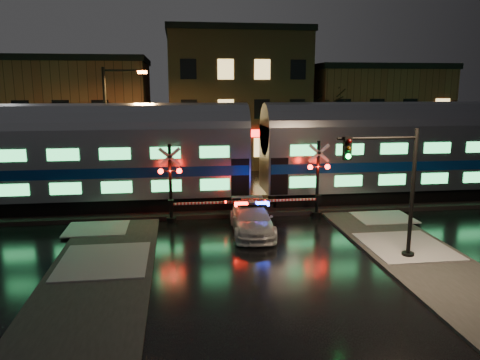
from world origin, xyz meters
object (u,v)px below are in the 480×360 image
(police_car, at_px, (252,219))
(traffic_light, at_px, (393,192))
(streetlight, at_px, (111,124))
(crossing_signal_right, at_px, (311,187))
(crossing_signal_left, at_px, (178,191))

(police_car, xyz_separation_m, traffic_light, (5.07, -4.33, 2.20))
(streetlight, bearing_deg, traffic_light, -45.96)
(crossing_signal_right, distance_m, crossing_signal_left, 7.15)
(crossing_signal_left, distance_m, streetlight, 8.41)
(crossing_signal_left, distance_m, traffic_light, 10.85)
(police_car, relative_size, traffic_light, 0.89)
(traffic_light, bearing_deg, crossing_signal_right, 109.17)
(streetlight, bearing_deg, police_car, -49.09)
(police_car, relative_size, crossing_signal_left, 0.83)
(traffic_light, height_order, streetlight, streetlight)
(police_car, height_order, crossing_signal_right, crossing_signal_right)
(police_car, relative_size, crossing_signal_right, 0.81)
(crossing_signal_right, bearing_deg, police_car, -149.18)
(police_car, bearing_deg, traffic_light, -37.95)
(crossing_signal_right, bearing_deg, traffic_light, -77.11)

